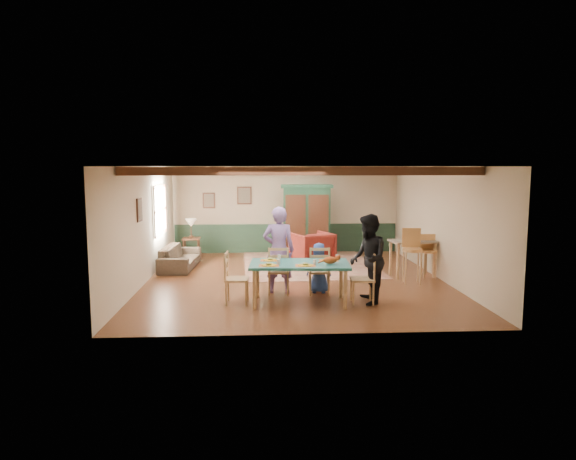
{
  "coord_description": "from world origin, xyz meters",
  "views": [
    {
      "loc": [
        -0.84,
        -12.0,
        2.7
      ],
      "look_at": [
        -0.14,
        0.44,
        1.15
      ],
      "focal_mm": 32.0,
      "sensor_mm": 36.0,
      "label": 1
    }
  ],
  "objects": [
    {
      "name": "dining_chair_far_left",
      "position": [
        -0.44,
        -1.31,
        0.51
      ],
      "size": [
        0.48,
        0.5,
        1.02
      ],
      "primitive_type": null,
      "rotation": [
        0.0,
        0.0,
        3.08
      ],
      "color": "tan",
      "rests_on": "floor"
    },
    {
      "name": "ceiling_beam_mid",
      "position": [
        0.0,
        0.4,
        2.61
      ],
      "size": [
        6.95,
        0.16,
        0.16
      ],
      "primitive_type": "cube",
      "color": "#331A0E",
      "rests_on": "ceiling"
    },
    {
      "name": "wainscot_back",
      "position": [
        0.0,
        3.98,
        0.45
      ],
      "size": [
        6.95,
        0.03,
        0.9
      ],
      "primitive_type": "cube",
      "color": "#1A3122",
      "rests_on": "floor"
    },
    {
      "name": "wall_left",
      "position": [
        -3.5,
        0.0,
        1.35
      ],
      "size": [
        0.02,
        8.0,
        2.7
      ],
      "primitive_type": "cube",
      "color": "beige",
      "rests_on": "floor"
    },
    {
      "name": "picture_back_b",
      "position": [
        -2.4,
        3.97,
        1.65
      ],
      "size": [
        0.38,
        0.04,
        0.48
      ],
      "primitive_type": null,
      "color": "gray",
      "rests_on": "wall_back"
    },
    {
      "name": "wall_right",
      "position": [
        3.5,
        0.0,
        1.35
      ],
      "size": [
        0.02,
        8.0,
        2.7
      ],
      "primitive_type": "cube",
      "color": "beige",
      "rests_on": "floor"
    },
    {
      "name": "place_setting_near_left",
      "position": [
        -0.66,
        -2.34,
        0.86
      ],
      "size": [
        0.45,
        0.35,
        0.11
      ],
      "primitive_type": null,
      "rotation": [
        0.0,
        0.0,
        -0.06
      ],
      "color": "gold",
      "rests_on": "dining_table"
    },
    {
      "name": "person_woman",
      "position": [
        1.29,
        -2.19,
        0.89
      ],
      "size": [
        0.72,
        0.9,
        1.78
      ],
      "primitive_type": "imported",
      "rotation": [
        0.0,
        0.0,
        -1.63
      ],
      "color": "black",
      "rests_on": "floor"
    },
    {
      "name": "picture_left_wall",
      "position": [
        -3.47,
        -0.6,
        1.75
      ],
      "size": [
        0.04,
        0.42,
        0.52
      ],
      "primitive_type": null,
      "color": "gray",
      "rests_on": "wall_left"
    },
    {
      "name": "armoire",
      "position": [
        0.57,
        3.21,
        1.08
      ],
      "size": [
        1.56,
        0.69,
        2.16
      ],
      "primitive_type": "cube",
      "rotation": [
        0.0,
        0.0,
        -0.05
      ],
      "color": "#163825",
      "rests_on": "floor"
    },
    {
      "name": "window_left",
      "position": [
        -3.47,
        1.7,
        1.55
      ],
      "size": [
        0.06,
        1.6,
        1.3
      ],
      "primitive_type": null,
      "color": "white",
      "rests_on": "wall_left"
    },
    {
      "name": "end_table",
      "position": [
        -2.84,
        3.0,
        0.31
      ],
      "size": [
        0.51,
        0.51,
        0.62
      ],
      "primitive_type": null,
      "rotation": [
        0.0,
        0.0,
        0.02
      ],
      "color": "#331A0E",
      "rests_on": "floor"
    },
    {
      "name": "armchair",
      "position": [
        0.59,
        1.82,
        0.46
      ],
      "size": [
        1.3,
        1.31,
        0.92
      ],
      "primitive_type": "imported",
      "rotation": [
        0.0,
        0.0,
        -2.74
      ],
      "color": "#511110",
      "rests_on": "floor"
    },
    {
      "name": "floor",
      "position": [
        0.0,
        0.0,
        0.0
      ],
      "size": [
        8.0,
        8.0,
        0.0
      ],
      "primitive_type": "plane",
      "color": "#502816",
      "rests_on": "ground"
    },
    {
      "name": "ceiling_beam_back",
      "position": [
        0.0,
        3.0,
        2.61
      ],
      "size": [
        6.95,
        0.16,
        0.16
      ],
      "primitive_type": "cube",
      "color": "#331A0E",
      "rests_on": "ceiling"
    },
    {
      "name": "person_man",
      "position": [
        -0.43,
        -1.22,
        0.93
      ],
      "size": [
        0.7,
        0.49,
        1.86
      ],
      "primitive_type": "imported",
      "rotation": [
        0.0,
        0.0,
        3.08
      ],
      "color": "#8263A9",
      "rests_on": "floor"
    },
    {
      "name": "dining_chair_end_right",
      "position": [
        1.18,
        -2.18,
        0.51
      ],
      "size": [
        0.5,
        0.48,
        1.02
      ],
      "primitive_type": null,
      "rotation": [
        0.0,
        0.0,
        -1.63
      ],
      "color": "tan",
      "rests_on": "floor"
    },
    {
      "name": "person_child",
      "position": [
        0.43,
        -1.27,
        0.54
      ],
      "size": [
        0.55,
        0.38,
        1.08
      ],
      "primitive_type": "imported",
      "rotation": [
        0.0,
        0.0,
        3.08
      ],
      "color": "#254597",
      "rests_on": "floor"
    },
    {
      "name": "bar_stool_left",
      "position": [
        2.67,
        -0.54,
        0.64
      ],
      "size": [
        0.51,
        0.55,
        1.27
      ],
      "primitive_type": null,
      "rotation": [
        0.0,
        0.0,
        -0.12
      ],
      "color": "tan",
      "rests_on": "floor"
    },
    {
      "name": "ceiling",
      "position": [
        0.0,
        0.0,
        2.7
      ],
      "size": [
        7.0,
        8.0,
        0.02
      ],
      "primitive_type": "cube",
      "color": "white",
      "rests_on": "wall_back"
    },
    {
      "name": "dining_chair_end_left",
      "position": [
        -1.29,
        -2.03,
        0.51
      ],
      "size": [
        0.5,
        0.48,
        1.02
      ],
      "primitive_type": null,
      "rotation": [
        0.0,
        0.0,
        1.51
      ],
      "color": "tan",
      "rests_on": "floor"
    },
    {
      "name": "place_setting_far_right",
      "position": [
        0.55,
        -1.87,
        0.86
      ],
      "size": [
        0.45,
        0.35,
        0.11
      ],
      "primitive_type": null,
      "rotation": [
        0.0,
        0.0,
        -0.06
      ],
      "color": "gold",
      "rests_on": "dining_table"
    },
    {
      "name": "bar_stool_right",
      "position": [
        3.27,
        0.04,
        0.53
      ],
      "size": [
        0.41,
        0.44,
        1.05
      ],
      "primitive_type": null,
      "rotation": [
        0.0,
        0.0,
        -0.09
      ],
      "color": "tan",
      "rests_on": "floor"
    },
    {
      "name": "ceiling_beam_front",
      "position": [
        0.0,
        -2.3,
        2.61
      ],
      "size": [
        6.95,
        0.16,
        0.16
      ],
      "primitive_type": "cube",
      "color": "#331A0E",
      "rests_on": "ceiling"
    },
    {
      "name": "picture_back_a",
      "position": [
        -1.3,
        3.97,
        1.8
      ],
      "size": [
        0.45,
        0.04,
        0.55
      ],
      "primitive_type": null,
      "color": "gray",
      "rests_on": "wall_back"
    },
    {
      "name": "dining_table",
      "position": [
        -0.05,
        -2.11,
        0.4
      ],
      "size": [
        2.0,
        1.19,
        0.81
      ],
      "primitive_type": null,
      "rotation": [
        0.0,
        0.0,
        -0.06
      ],
      "color": "#1E615F",
      "rests_on": "floor"
    },
    {
      "name": "wall_back",
      "position": [
        0.0,
        4.0,
        1.35
      ],
      "size": [
        7.0,
        0.02,
        2.7
      ],
      "primitive_type": "cube",
      "color": "beige",
      "rests_on": "floor"
    },
    {
      "name": "sofa",
      "position": [
        -2.96,
        1.61,
        0.3
      ],
      "size": [
        0.91,
        2.08,
        0.59
      ],
      "primitive_type": "imported",
      "rotation": [
        0.0,
        0.0,
        1.52
      ],
      "color": "#3C3126",
      "rests_on": "floor"
    },
    {
      "name": "place_setting_far_left",
      "position": [
        -0.63,
        -1.8,
        0.86
      ],
      "size": [
        0.45,
        0.35,
        0.11
      ],
      "primitive_type": null,
      "rotation": [
        0.0,
        0.0,
        -0.06
      ],
      "color": "gold",
      "rests_on": "dining_table"
    },
    {
      "name": "counter_table",
      "position": [
        2.91,
        0.24,
        0.45
      ],
      "size": [
        1.15,
        0.75,
        0.9
      ],
      "primitive_type": null,
      "rotation": [
        0.0,
        0.0,
        0.12
      ],
      "color": "tan",
      "rests_on": "floor"
    },
    {
      "name": "place_setting_near_center",
      "position": [
        0.04,
        -2.38,
        0.86
      ],
      "size": [
        0.45,
        0.35,
        0.11
      ],
      "primitive_type": null,
      "rotation": [
        0.0,
        0.0,
        -0.06
      ],
      "color": "gold",
      "rests_on": "dining_table"
    },
    {
      "name": "dining_chair_far_right",
      "position": [
        0.42,
        -1.36,
        0.51
      ],
      "size": [
        0.48,
        0.5,
        1.02
      ],
      "primitive_type": null,
      "rotation": [
        0.0,
        0.0,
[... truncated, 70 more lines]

